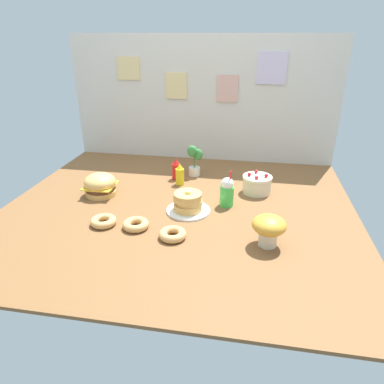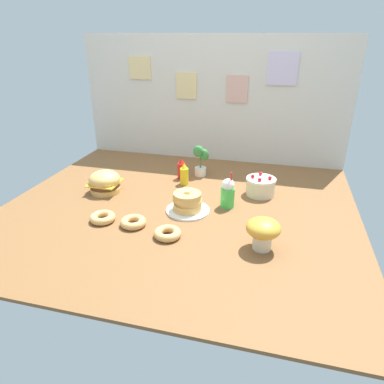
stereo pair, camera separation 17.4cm
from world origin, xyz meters
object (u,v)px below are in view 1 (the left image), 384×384
cream_soda_cup (227,192)px  donut_vanilla (173,234)px  mushroom_stool (269,228)px  pancake_stack (188,203)px  donut_chocolate (136,224)px  mustard_bottle (180,175)px  layer_cake (257,184)px  donut_pink_glaze (103,221)px  potted_plant (194,159)px  ketchup_bottle (176,170)px  burger (100,185)px

cream_soda_cup → donut_vanilla: (-0.28, -0.48, -0.08)m
mushroom_stool → pancake_stack: bearing=147.8°
donut_chocolate → donut_vanilla: same height
mustard_bottle → layer_cake: bearing=-4.9°
donut_pink_glaze → potted_plant: potted_plant is taller
ketchup_bottle → donut_chocolate: 0.83m
ketchup_bottle → mustard_bottle: size_ratio=1.00×
pancake_stack → ketchup_bottle: size_ratio=1.70×
mustard_bottle → donut_vanilla: bearing=-81.4°
pancake_stack → donut_chocolate: bearing=-135.5°
mustard_bottle → donut_vanilla: mustard_bottle is taller
potted_plant → mushroom_stool: 1.15m
burger → donut_pink_glaze: (0.20, -0.42, -0.05)m
cream_soda_cup → mushroom_stool: cream_soda_cup is taller
layer_cake → mushroom_stool: size_ratio=1.13×
pancake_stack → cream_soda_cup: 0.29m
layer_cake → potted_plant: (-0.52, 0.27, 0.07)m
cream_soda_cup → donut_vanilla: cream_soda_cup is taller
pancake_stack → mushroom_stool: bearing=-32.2°
burger → potted_plant: potted_plant is taller
ketchup_bottle → mushroom_stool: bearing=-50.7°
ketchup_bottle → layer_cake: bearing=-13.7°
burger → cream_soda_cup: cream_soda_cup is taller
pancake_stack → mustard_bottle: size_ratio=1.70×
layer_cake → pancake_stack: bearing=-138.9°
mushroom_stool → layer_cake: bearing=95.2°
cream_soda_cup → burger: bearing=179.1°
mushroom_stool → donut_vanilla: bearing=-177.9°
donut_chocolate → donut_vanilla: size_ratio=1.00×
pancake_stack → ketchup_bottle: ketchup_bottle is taller
burger → layer_cake: 1.16m
burger → cream_soda_cup: size_ratio=0.88×
donut_chocolate → burger: bearing=134.0°
layer_cake → mustard_bottle: 0.60m
burger → layer_cake: size_ratio=1.06×
pancake_stack → donut_pink_glaze: size_ratio=1.83×
mustard_bottle → pancake_stack: bearing=-71.6°
layer_cake → potted_plant: 0.59m
pancake_stack → burger: bearing=167.6°
mustard_bottle → donut_vanilla: (0.12, -0.79, -0.05)m
ketchup_bottle → mustard_bottle: 0.12m
mustard_bottle → donut_chocolate: 0.73m
mustard_bottle → potted_plant: size_ratio=0.66×
layer_cake → mushroom_stool: (0.07, -0.72, 0.05)m
mushroom_stool → cream_soda_cup: bearing=120.4°
layer_cake → cream_soda_cup: size_ratio=0.83×
mustard_bottle → mushroom_stool: 1.02m
mustard_bottle → donut_pink_glaze: bearing=-115.6°
ketchup_bottle → potted_plant: potted_plant is taller
burger → mustard_bottle: 0.61m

